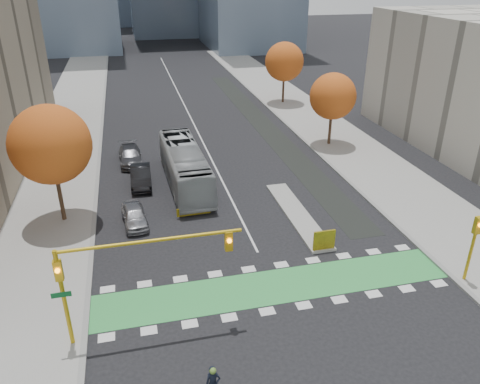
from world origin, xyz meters
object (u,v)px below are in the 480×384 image
traffic_signal_east (474,239)px  parked_car_b (141,177)px  traffic_signal_west (120,266)px  tree_west (51,145)px  parked_car_a (134,215)px  tree_east_far (284,62)px  bus (185,166)px  parked_car_c (130,156)px  tree_east_near (333,96)px  hazard_board (324,240)px

traffic_signal_east → parked_car_b: size_ratio=0.91×
traffic_signal_west → tree_west: bearing=108.0°
traffic_signal_east → parked_car_a: (-17.75, 10.93, -2.07)m
traffic_signal_west → parked_car_a: (0.68, 10.93, -3.37)m
tree_east_far → bus: size_ratio=0.66×
parked_car_a → traffic_signal_west: bearing=-98.8°
tree_west → parked_car_a: (4.75, -1.58, -4.96)m
traffic_signal_west → parked_car_c: traffic_signal_west is taller
tree_east_near → parked_car_b: bearing=-164.2°
tree_east_far → traffic_signal_west: 43.61m
hazard_board → parked_car_c: bearing=122.5°
bus → hazard_board: bearing=-61.3°
traffic_signal_west → bus: bearing=73.4°
hazard_board → traffic_signal_west: (-11.93, -4.71, 3.23)m
tree_east_far → parked_car_a: 34.23m
traffic_signal_west → traffic_signal_east: size_ratio=2.08×
hazard_board → traffic_signal_east: (6.50, -4.71, 1.93)m
parked_car_a → tree_east_far: bearing=49.2°
parked_car_c → hazard_board: bearing=-59.6°
traffic_signal_west → traffic_signal_east: traffic_signal_west is taller
traffic_signal_east → bus: (-13.50, 16.57, -1.12)m
tree_west → tree_east_near: size_ratio=1.16×
tree_west → parked_car_c: tree_west is taller
tree_east_near → traffic_signal_west: (-19.93, -22.51, -0.83)m
traffic_signal_west → bus: size_ratio=0.73×
bus → parked_car_b: size_ratio=2.58×
tree_east_near → traffic_signal_west: tree_east_near is taller
bus → traffic_signal_west: bearing=-108.4°
traffic_signal_west → parked_car_a: 11.46m
tree_east_near → parked_car_c: tree_east_near is taller
bus → parked_car_a: 7.13m
hazard_board → traffic_signal_east: bearing=-35.9°
hazard_board → bus: bearing=120.5°
hazard_board → parked_car_b: (-10.50, 12.57, -0.06)m
tree_east_near → tree_east_far: bearing=88.2°
hazard_board → traffic_signal_west: traffic_signal_west is taller
tree_west → tree_east_far: size_ratio=1.08×
traffic_signal_west → parked_car_c: (0.73, 22.28, -3.33)m
parked_car_c → traffic_signal_west: bearing=-94.0°
tree_west → bus: (9.00, 4.06, -4.00)m
traffic_signal_west → parked_car_c: size_ratio=1.77×
tree_west → parked_car_b: tree_west is taller
parked_car_b → traffic_signal_west: bearing=-93.2°
tree_east_far → bus: tree_east_far is taller
parked_car_b → traffic_signal_east: bearing=-43.9°
tree_east_far → parked_car_c: (-19.70, -16.23, -4.54)m
tree_west → traffic_signal_west: (4.07, -12.51, -1.58)m
hazard_board → traffic_signal_east: 8.26m
hazard_board → tree_east_far: (8.50, 33.80, 4.44)m
hazard_board → parked_car_b: 16.37m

